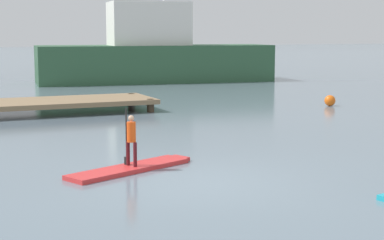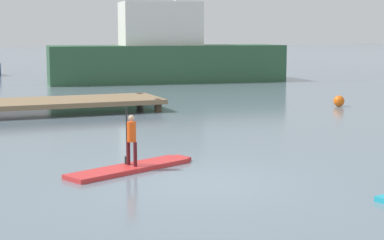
% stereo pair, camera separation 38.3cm
% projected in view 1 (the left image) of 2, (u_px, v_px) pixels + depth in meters
% --- Properties ---
extents(ground_plane, '(240.00, 240.00, 0.00)m').
position_uv_depth(ground_plane, '(200.00, 182.00, 13.12)').
color(ground_plane, slate).
extents(paddleboard_near, '(3.24, 1.87, 0.10)m').
position_uv_depth(paddleboard_near, '(132.00, 168.00, 14.20)').
color(paddleboard_near, red).
rests_on(paddleboard_near, ground).
extents(paddler_child_solo, '(0.27, 0.38, 1.29)m').
position_uv_depth(paddler_child_solo, '(131.00, 137.00, 14.11)').
color(paddler_child_solo, '#4C1419').
rests_on(paddler_child_solo, paddleboard_near).
extents(fishing_boat_white_large, '(14.68, 5.43, 13.48)m').
position_uv_depth(fishing_boat_white_large, '(154.00, 55.00, 38.98)').
color(fishing_boat_white_large, '#2D5638').
rests_on(fishing_boat_white_large, ground).
extents(mooring_buoy_mid, '(0.46, 0.46, 0.46)m').
position_uv_depth(mooring_buoy_mid, '(330.00, 101.00, 26.43)').
color(mooring_buoy_mid, orange).
rests_on(mooring_buoy_mid, ground).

